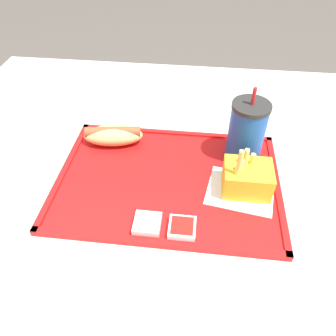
{
  "coord_description": "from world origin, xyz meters",
  "views": [
    {
      "loc": [
        0.08,
        -0.47,
        1.22
      ],
      "look_at": [
        0.03,
        -0.01,
        0.78
      ],
      "focal_mm": 35.0,
      "sensor_mm": 36.0,
      "label": 1
    }
  ],
  "objects_px": {
    "sauce_cup_mayo": "(147,224)",
    "soda_cup": "(246,132)",
    "hot_dog_far": "(113,135)",
    "sauce_cup_ketchup": "(182,228)",
    "fries_carton": "(247,178)"
  },
  "relations": [
    {
      "from": "sauce_cup_mayo",
      "to": "sauce_cup_ketchup",
      "type": "xyz_separation_m",
      "value": [
        0.06,
        -0.0,
        0.0
      ]
    },
    {
      "from": "soda_cup",
      "to": "fries_carton",
      "type": "xyz_separation_m",
      "value": [
        0.0,
        -0.1,
        -0.04
      ]
    },
    {
      "from": "fries_carton",
      "to": "soda_cup",
      "type": "bearing_deg",
      "value": 90.26
    },
    {
      "from": "soda_cup",
      "to": "hot_dog_far",
      "type": "height_order",
      "value": "soda_cup"
    },
    {
      "from": "sauce_cup_mayo",
      "to": "hot_dog_far",
      "type": "bearing_deg",
      "value": 116.79
    },
    {
      "from": "soda_cup",
      "to": "sauce_cup_ketchup",
      "type": "relative_size",
      "value": 3.56
    },
    {
      "from": "hot_dog_far",
      "to": "sauce_cup_ketchup",
      "type": "height_order",
      "value": "hot_dog_far"
    },
    {
      "from": "sauce_cup_mayo",
      "to": "fries_carton",
      "type": "bearing_deg",
      "value": 32.42
    },
    {
      "from": "hot_dog_far",
      "to": "sauce_cup_mayo",
      "type": "bearing_deg",
      "value": -63.21
    },
    {
      "from": "soda_cup",
      "to": "sauce_cup_mayo",
      "type": "distance_m",
      "value": 0.28
    },
    {
      "from": "hot_dog_far",
      "to": "sauce_cup_mayo",
      "type": "distance_m",
      "value": 0.25
    },
    {
      "from": "hot_dog_far",
      "to": "sauce_cup_mayo",
      "type": "relative_size",
      "value": 2.96
    },
    {
      "from": "fries_carton",
      "to": "sauce_cup_mayo",
      "type": "height_order",
      "value": "fries_carton"
    },
    {
      "from": "sauce_cup_mayo",
      "to": "soda_cup",
      "type": "bearing_deg",
      "value": 50.45
    },
    {
      "from": "soda_cup",
      "to": "fries_carton",
      "type": "bearing_deg",
      "value": -89.74
    }
  ]
}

